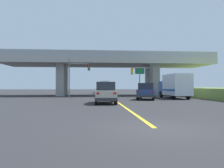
# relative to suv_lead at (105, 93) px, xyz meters

# --- Properties ---
(ground) EXTENTS (160.00, 160.00, 0.00)m
(ground) POSITION_rel_suv_lead_xyz_m (1.35, 17.49, -1.01)
(ground) COLOR #2B2B2D
(overpass_bridge) EXTENTS (35.55, 8.80, 7.30)m
(overpass_bridge) POSITION_rel_suv_lead_xyz_m (1.35, 17.49, 4.33)
(overpass_bridge) COLOR #A8A59E
(overpass_bridge) RESTS_ON ground
(lane_divider_stripe) EXTENTS (0.20, 26.57, 0.01)m
(lane_divider_stripe) POSITION_rel_suv_lead_xyz_m (1.35, 1.26, -1.01)
(lane_divider_stripe) COLOR yellow
(lane_divider_stripe) RESTS_ON ground
(suv_lead) EXTENTS (1.95, 4.67, 2.02)m
(suv_lead) POSITION_rel_suv_lead_xyz_m (0.00, 0.00, 0.00)
(suv_lead) COLOR #B7B29E
(suv_lead) RESTS_ON ground
(suv_crossing) EXTENTS (3.33, 4.96, 2.02)m
(suv_crossing) POSITION_rel_suv_lead_xyz_m (5.34, 5.42, 0.00)
(suv_crossing) COLOR navy
(suv_crossing) RESTS_ON ground
(box_truck) EXTENTS (2.33, 6.77, 3.20)m
(box_truck) POSITION_rel_suv_lead_xyz_m (9.72, 7.54, 0.65)
(box_truck) COLOR navy
(box_truck) RESTS_ON ground
(sedan_oncoming) EXTENTS (1.96, 4.38, 2.02)m
(sedan_oncoming) POSITION_rel_suv_lead_xyz_m (0.20, 26.85, -0.00)
(sedan_oncoming) COLOR silver
(sedan_oncoming) RESTS_ON ground
(traffic_signal_nearside) EXTENTS (3.11, 0.36, 5.13)m
(traffic_signal_nearside) POSITION_rel_suv_lead_xyz_m (6.33, 11.09, 2.20)
(traffic_signal_nearside) COLOR #56595E
(traffic_signal_nearside) RESTS_ON ground
(traffic_signal_farside) EXTENTS (3.11, 0.36, 5.66)m
(traffic_signal_farside) POSITION_rel_suv_lead_xyz_m (-3.68, 11.16, 2.55)
(traffic_signal_farside) COLOR #56595E
(traffic_signal_farside) RESTS_ON ground
(highway_sign) EXTENTS (1.59, 0.17, 4.89)m
(highway_sign) POSITION_rel_suv_lead_xyz_m (6.36, 14.08, 2.59)
(highway_sign) COLOR slate
(highway_sign) RESTS_ON ground
(semi_truck_distant) EXTENTS (2.33, 7.28, 2.99)m
(semi_truck_distant) POSITION_rel_suv_lead_xyz_m (1.47, 36.15, 0.57)
(semi_truck_distant) COLOR navy
(semi_truck_distant) RESTS_ON ground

